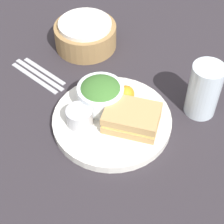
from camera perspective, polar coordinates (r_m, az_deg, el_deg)
ground_plane at (r=0.90m, az=-0.00°, el=-1.74°), size 4.00×4.00×0.00m
plate at (r=0.89m, az=-0.00°, el=-1.31°), size 0.28×0.28×0.02m
sandwich at (r=0.85m, az=2.90°, el=-1.11°), size 0.14×0.11×0.05m
salad_bowl at (r=0.89m, az=-1.76°, el=2.82°), size 0.11×0.11×0.07m
dressing_cup at (r=0.86m, az=-4.96°, el=-0.70°), size 0.06×0.06×0.04m
orange_wedge at (r=0.91m, az=2.12°, el=2.75°), size 0.04×0.04×0.04m
drink_glass at (r=0.90m, az=13.84°, el=3.27°), size 0.08×0.08×0.14m
bread_basket at (r=1.09m, az=-4.06°, el=11.67°), size 0.18×0.18×0.08m
fork at (r=1.03m, az=-11.79°, el=5.14°), size 0.17×0.06×0.01m
knife at (r=1.03m, az=-11.04°, el=5.67°), size 0.18×0.06×0.01m
spoon at (r=1.04m, az=-10.31°, el=6.18°), size 0.15×0.05×0.01m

